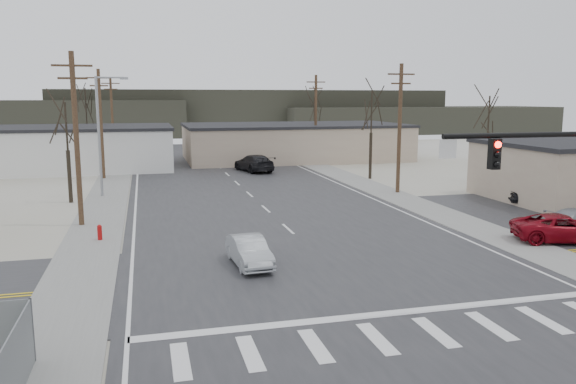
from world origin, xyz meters
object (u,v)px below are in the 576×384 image
(car_parked_red, at_px, (563,228))
(car_far_a, at_px, (254,163))
(fire_hydrant, at_px, (100,232))
(car_parked_dark_a, at_px, (538,195))
(sedan_crossing, at_px, (249,251))
(car_far_b, at_px, (202,147))

(car_parked_red, bearing_deg, car_far_a, 34.75)
(fire_hydrant, height_order, car_parked_dark_a, car_parked_dark_a)
(car_far_a, height_order, car_parked_dark_a, car_far_a)
(fire_hydrant, distance_m, car_parked_red, 24.16)
(sedan_crossing, bearing_deg, fire_hydrant, 132.74)
(fire_hydrant, distance_m, car_far_b, 47.83)
(car_far_a, bearing_deg, fire_hydrant, 48.88)
(car_far_a, relative_size, car_far_b, 1.33)
(car_far_a, distance_m, car_parked_dark_a, 27.67)
(sedan_crossing, bearing_deg, car_far_b, 82.37)
(car_far_b, xyz_separation_m, car_parked_red, (13.25, -53.02, -0.06))
(sedan_crossing, distance_m, car_parked_dark_a, 23.96)
(sedan_crossing, relative_size, car_far_b, 0.89)
(fire_hydrant, height_order, car_parked_red, car_parked_red)
(car_far_a, distance_m, car_far_b, 21.48)
(sedan_crossing, relative_size, car_far_a, 0.67)
(fire_hydrant, relative_size, sedan_crossing, 0.22)
(fire_hydrant, relative_size, car_far_b, 0.20)
(car_parked_dark_a, bearing_deg, car_far_b, 41.56)
(sedan_crossing, bearing_deg, car_parked_red, -3.73)
(car_far_b, relative_size, car_parked_red, 0.87)
(car_parked_red, bearing_deg, car_parked_dark_a, -14.81)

